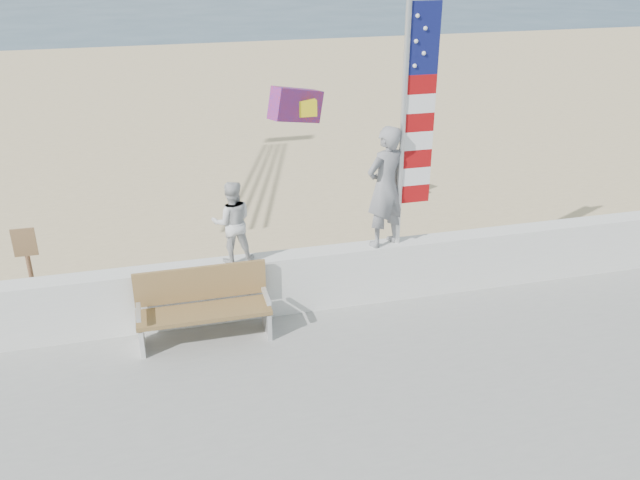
# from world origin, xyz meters

# --- Properties ---
(ground) EXTENTS (220.00, 220.00, 0.00)m
(ground) POSITION_xyz_m (0.00, 0.00, 0.00)
(ground) COLOR #2F495F
(ground) RESTS_ON ground
(sand) EXTENTS (90.00, 40.00, 0.08)m
(sand) POSITION_xyz_m (0.00, 9.00, 0.04)
(sand) COLOR #D4BC8D
(sand) RESTS_ON ground
(seawall) EXTENTS (30.00, 0.35, 0.90)m
(seawall) POSITION_xyz_m (0.00, 2.00, 0.63)
(seawall) COLOR white
(seawall) RESTS_ON boardwalk
(adult) EXTENTS (0.77, 0.64, 1.80)m
(adult) POSITION_xyz_m (1.22, 2.00, 1.98)
(adult) COLOR gray
(adult) RESTS_ON seawall
(child) EXTENTS (0.59, 0.47, 1.18)m
(child) POSITION_xyz_m (-1.00, 2.00, 1.67)
(child) COLOR silver
(child) RESTS_ON seawall
(bench) EXTENTS (1.80, 0.57, 1.00)m
(bench) POSITION_xyz_m (-1.51, 1.55, 0.69)
(bench) COLOR olive
(bench) RESTS_ON boardwalk
(flag) EXTENTS (0.50, 0.08, 3.50)m
(flag) POSITION_xyz_m (1.56, 2.00, 2.99)
(flag) COLOR silver
(flag) RESTS_ON seawall
(parafoil_kite) EXTENTS (1.11, 0.79, 0.76)m
(parafoil_kite) POSITION_xyz_m (0.58, 4.88, 2.53)
(parafoil_kite) COLOR red
(parafoil_kite) RESTS_ON ground
(sign) EXTENTS (0.32, 0.07, 1.46)m
(sign) POSITION_xyz_m (-3.85, 2.82, 0.94)
(sign) COLOR brown
(sign) RESTS_ON sand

